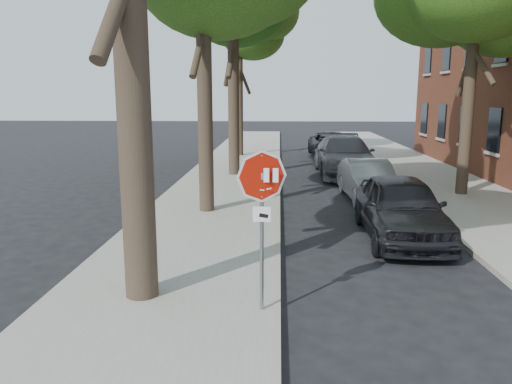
% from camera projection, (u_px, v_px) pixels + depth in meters
% --- Properties ---
extents(ground, '(120.00, 120.00, 0.00)m').
position_uv_depth(ground, '(305.00, 317.00, 8.10)').
color(ground, black).
rests_on(ground, ground).
extents(sidewalk_left, '(4.00, 55.00, 0.12)m').
position_uv_depth(sidewalk_left, '(227.00, 183.00, 19.96)').
color(sidewalk_left, gray).
rests_on(sidewalk_left, ground).
extents(sidewalk_right, '(4.00, 55.00, 0.12)m').
position_uv_depth(sidewalk_right, '(443.00, 185.00, 19.58)').
color(sidewalk_right, gray).
rests_on(sidewalk_right, ground).
extents(curb_left, '(0.12, 55.00, 0.13)m').
position_uv_depth(curb_left, '(278.00, 183.00, 19.87)').
color(curb_left, '#9E9384').
rests_on(curb_left, ground).
extents(curb_right, '(0.12, 55.00, 0.13)m').
position_uv_depth(curb_right, '(390.00, 184.00, 19.67)').
color(curb_right, '#9E9384').
rests_on(curb_right, ground).
extents(stop_sign, '(0.76, 0.34, 2.61)m').
position_uv_depth(stop_sign, '(262.00, 200.00, 7.73)').
color(stop_sign, gray).
rests_on(stop_sign, sidewalk_left).
extents(tree_far, '(5.29, 4.91, 9.33)m').
position_uv_depth(tree_far, '(239.00, 27.00, 27.53)').
color(tree_far, black).
rests_on(tree_far, sidewalk_left).
extents(car_a, '(1.95, 4.67, 1.58)m').
position_uv_depth(car_a, '(401.00, 208.00, 12.37)').
color(car_a, black).
rests_on(car_a, ground).
extents(car_b, '(1.68, 4.20, 1.36)m').
position_uv_depth(car_b, '(368.00, 180.00, 16.98)').
color(car_b, gray).
rests_on(car_b, ground).
extents(car_c, '(2.49, 5.97, 1.72)m').
position_uv_depth(car_c, '(344.00, 156.00, 22.18)').
color(car_c, '#434447').
rests_on(car_c, ground).
extents(car_d, '(2.54, 5.14, 1.40)m').
position_uv_depth(car_d, '(332.00, 144.00, 28.83)').
color(car_d, black).
rests_on(car_d, ground).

